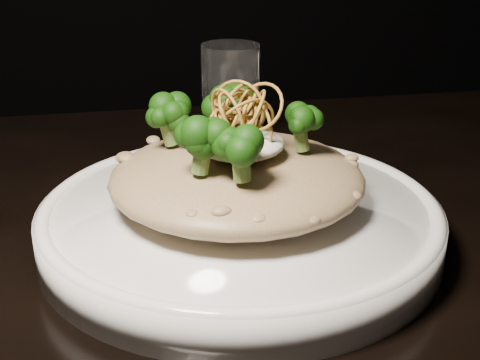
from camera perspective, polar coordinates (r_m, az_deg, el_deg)
name	(u,v)px	position (r m, az deg, el deg)	size (l,w,h in m)	color
table	(217,329)	(0.59, -2.01, -12.62)	(1.10, 0.80, 0.75)	black
plate	(240,224)	(0.54, 0.00, -3.74)	(0.32, 0.32, 0.03)	white
risotto	(237,178)	(0.53, -0.28, 0.19)	(0.20, 0.20, 0.04)	brown
broccoli	(233,119)	(0.51, -0.63, 5.20)	(0.15, 0.15, 0.06)	black
cheese	(239,143)	(0.51, -0.05, 3.17)	(0.07, 0.07, 0.02)	silver
shallots	(241,105)	(0.51, 0.10, 6.45)	(0.06, 0.06, 0.04)	brown
drinking_glass	(231,96)	(0.75, -0.80, 7.22)	(0.06, 0.06, 0.11)	white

